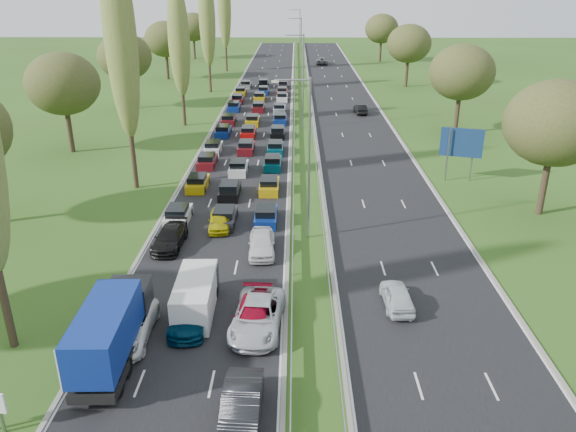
{
  "coord_description": "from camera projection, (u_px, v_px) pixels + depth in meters",
  "views": [
    {
      "loc": [
        3.49,
        4.17,
        17.97
      ],
      "look_at": [
        2.97,
        43.58,
        1.5
      ],
      "focal_mm": 35.0,
      "sensor_mm": 36.0,
      "label": 1
    }
  ],
  "objects": [
    {
      "name": "ground",
      "position": [
        303.0,
        124.0,
        76.88
      ],
      "size": [
        260.0,
        260.0,
        0.0
      ],
      "primitive_type": "plane",
      "color": "#2D4B17",
      "rests_on": "ground"
    },
    {
      "name": "near_carriageway",
      "position": [
        255.0,
        120.0,
        79.27
      ],
      "size": [
        10.5,
        215.0,
        0.04
      ],
      "primitive_type": "cube",
      "color": "black",
      "rests_on": "ground"
    },
    {
      "name": "far_carriageway",
      "position": [
        350.0,
        120.0,
        79.11
      ],
      "size": [
        10.5,
        215.0,
        0.04
      ],
      "primitive_type": "cube",
      "color": "black",
      "rests_on": "ground"
    },
    {
      "name": "central_reservation",
      "position": [
        303.0,
        116.0,
        78.98
      ],
      "size": [
        2.36,
        215.0,
        0.32
      ],
      "color": "gray",
      "rests_on": "ground"
    },
    {
      "name": "lamp_columns",
      "position": [
        303.0,
        82.0,
        72.72
      ],
      "size": [
        0.18,
        140.18,
        12.0
      ],
      "color": "gray",
      "rests_on": "ground"
    },
    {
      "name": "poplar_row",
      "position": [
        159.0,
        37.0,
        61.39
      ],
      "size": [
        2.8,
        127.8,
        22.44
      ],
      "color": "#2D2116",
      "rests_on": "ground"
    },
    {
      "name": "woodland_left",
      "position": [
        50.0,
        89.0,
        58.21
      ],
      "size": [
        8.0,
        166.0,
        11.1
      ],
      "color": "#2D2116",
      "rests_on": "ground"
    },
    {
      "name": "woodland_right",
      "position": [
        483.0,
        84.0,
        61.38
      ],
      "size": [
        8.0,
        153.0,
        11.1
      ],
      "color": "#2D2116",
      "rests_on": "ground"
    },
    {
      "name": "traffic_queue_fill",
      "position": [
        252.0,
        126.0,
        74.13
      ],
      "size": [
        9.1,
        68.18,
        0.8
      ],
      "color": "silver",
      "rests_on": "ground"
    },
    {
      "name": "near_car_2",
      "position": [
        127.0,
        327.0,
        30.23
      ],
      "size": [
        2.68,
        5.61,
        1.54
      ],
      "primitive_type": "imported",
      "rotation": [
        0.0,
        0.0,
        0.02
      ],
      "color": "white",
      "rests_on": "near_carriageway"
    },
    {
      "name": "near_car_3",
      "position": [
        170.0,
        238.0,
        40.95
      ],
      "size": [
        2.16,
        4.92,
        1.41
      ],
      "primitive_type": "imported",
      "rotation": [
        0.0,
        0.0,
        -0.04
      ],
      "color": "black",
      "rests_on": "near_carriageway"
    },
    {
      "name": "near_car_7",
      "position": [
        188.0,
        313.0,
        31.61
      ],
      "size": [
        2.33,
        5.07,
        1.43
      ],
      "primitive_type": "imported",
      "rotation": [
        0.0,
        0.0,
        0.07
      ],
      "color": "#042943",
      "rests_on": "near_carriageway"
    },
    {
      "name": "near_car_8",
      "position": [
        219.0,
        220.0,
        44.05
      ],
      "size": [
        1.95,
        4.17,
        1.38
      ],
      "primitive_type": "imported",
      "rotation": [
        0.0,
        0.0,
        0.08
      ],
      "color": "#AEA50B",
      "rests_on": "near_carriageway"
    },
    {
      "name": "near_car_9",
      "position": [
        241.0,
        408.0,
        24.43
      ],
      "size": [
        1.75,
        4.87,
        1.6
      ],
      "primitive_type": "imported",
      "rotation": [
        0.0,
        0.0,
        -0.01
      ],
      "color": "black",
      "rests_on": "near_carriageway"
    },
    {
      "name": "near_car_10",
      "position": [
        257.0,
        316.0,
        31.19
      ],
      "size": [
        3.14,
        6.0,
        1.61
      ],
      "primitive_type": "imported",
      "rotation": [
        0.0,
        0.0,
        -0.08
      ],
      "color": "silver",
      "rests_on": "near_carriageway"
    },
    {
      "name": "near_car_11",
      "position": [
        253.0,
        316.0,
        31.26
      ],
      "size": [
        2.32,
        5.25,
        1.5
      ],
      "primitive_type": "imported",
      "rotation": [
        0.0,
        0.0,
        -0.04
      ],
      "color": "maroon",
      "rests_on": "near_carriageway"
    },
    {
      "name": "near_car_12",
      "position": [
        262.0,
        243.0,
        39.97
      ],
      "size": [
        2.04,
        4.65,
        1.56
      ],
      "primitive_type": "imported",
      "rotation": [
        0.0,
        0.0,
        0.04
      ],
      "color": "silver",
      "rests_on": "near_carriageway"
    },
    {
      "name": "far_car_0",
      "position": [
        397.0,
        296.0,
        33.39
      ],
      "size": [
        1.73,
        4.06,
        1.37
      ],
      "primitive_type": "imported",
      "rotation": [
        0.0,
        0.0,
        3.17
      ],
      "color": "silver",
      "rests_on": "far_carriageway"
    },
    {
      "name": "far_car_1",
      "position": [
        360.0,
        109.0,
        82.55
      ],
      "size": [
        1.72,
        4.25,
        1.37
      ],
      "primitive_type": "imported",
      "rotation": [
        0.0,
        0.0,
        3.21
      ],
      "color": "black",
      "rests_on": "far_carriageway"
    },
    {
      "name": "far_car_2",
      "position": [
        322.0,
        61.0,
        132.36
      ],
      "size": [
        2.83,
        5.79,
        1.58
      ],
      "primitive_type": "imported",
      "rotation": [
        0.0,
        0.0,
        3.11
      ],
      "color": "slate",
      "rests_on": "far_carriageway"
    },
    {
      "name": "blue_lorry",
      "position": [
        112.0,
        329.0,
        28.31
      ],
      "size": [
        2.27,
        8.16,
        3.45
      ],
      "rotation": [
        0.0,
        0.0,
        0.03
      ],
      "color": "black",
      "rests_on": "near_carriageway"
    },
    {
      "name": "white_van_rear",
      "position": [
        196.0,
        294.0,
        32.81
      ],
      "size": [
        2.11,
        5.38,
        2.16
      ],
      "rotation": [
        0.0,
        0.0,
        0.03
      ],
      "color": "silver",
      "rests_on": "near_carriageway"
    },
    {
      "name": "direction_sign",
      "position": [
        461.0,
        145.0,
        53.63
      ],
      "size": [
        3.86,
        1.23,
        5.2
      ],
      "color": "gray",
      "rests_on": "ground"
    }
  ]
}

